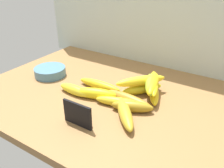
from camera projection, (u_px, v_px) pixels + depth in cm
name	position (u px, v px, depth cm)	size (l,w,h in cm)	color
counter_top	(110.00, 98.00, 95.29)	(110.00, 76.00, 3.00)	olive
back_wall	(155.00, 0.00, 108.80)	(130.00, 2.00, 70.00)	silver
chalkboard_sign	(78.00, 115.00, 75.31)	(11.00, 1.80, 8.40)	black
fruit_bowl	(51.00, 71.00, 109.73)	(14.49, 14.49, 4.05)	teal
banana_0	(129.00, 99.00, 87.79)	(20.05, 3.88, 3.88)	#B27827
banana_1	(154.00, 93.00, 92.33)	(18.39, 3.70, 3.70)	yellow
banana_2	(119.00, 102.00, 86.14)	(18.15, 3.60, 3.60)	yellow
banana_3	(125.00, 113.00, 79.50)	(20.01, 4.23, 4.23)	gold
banana_4	(142.00, 89.00, 94.73)	(17.52, 4.01, 4.01)	yellow
banana_5	(75.00, 90.00, 93.92)	(15.19, 3.97, 3.97)	yellow
banana_6	(95.00, 93.00, 91.02)	(17.10, 4.39, 4.39)	yellow
banana_7	(132.00, 106.00, 83.12)	(15.08, 4.10, 4.10)	#A27F1D
banana_8	(99.00, 85.00, 98.11)	(20.03, 3.62, 3.62)	gold
banana_9	(154.00, 83.00, 91.86)	(20.93, 3.49, 3.49)	yellow
banana_10	(153.00, 84.00, 90.59)	(18.12, 4.24, 4.24)	yellow
banana_11	(150.00, 84.00, 90.44)	(17.23, 4.05, 4.05)	#9EBF2B
banana_12	(141.00, 81.00, 92.41)	(20.90, 3.83, 3.83)	yellow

